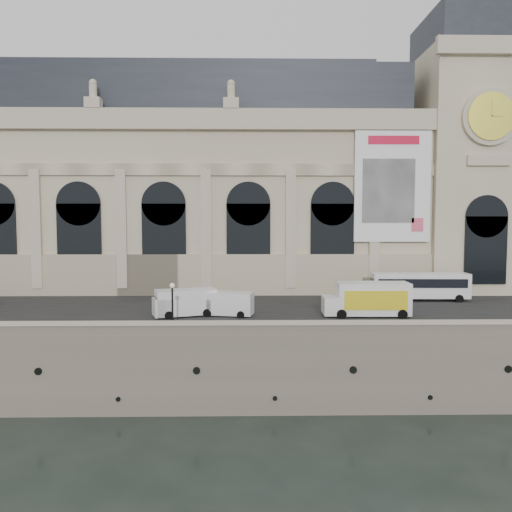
{
  "coord_description": "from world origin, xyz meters",
  "views": [
    {
      "loc": [
        5.92,
        -37.37,
        15.06
      ],
      "look_at": [
        6.9,
        22.0,
        10.78
      ],
      "focal_mm": 35.0,
      "sensor_mm": 36.0,
      "label": 1
    }
  ],
  "objects_px": {
    "bus_right": "(420,285)",
    "van_c": "(223,304)",
    "van_b": "(182,303)",
    "box_truck": "(368,299)",
    "lamp_right": "(173,308)"
  },
  "relations": [
    {
      "from": "bus_right",
      "to": "van_b",
      "type": "height_order",
      "value": "bus_right"
    },
    {
      "from": "van_c",
      "to": "box_truck",
      "type": "xyz_separation_m",
      "value": [
        13.61,
        -0.51,
        0.46
      ]
    },
    {
      "from": "van_c",
      "to": "box_truck",
      "type": "distance_m",
      "value": 13.63
    },
    {
      "from": "lamp_right",
      "to": "van_c",
      "type": "bearing_deg",
      "value": 61.78
    },
    {
      "from": "bus_right",
      "to": "van_b",
      "type": "relative_size",
      "value": 1.75
    },
    {
      "from": "bus_right",
      "to": "box_truck",
      "type": "height_order",
      "value": "box_truck"
    },
    {
      "from": "bus_right",
      "to": "van_c",
      "type": "relative_size",
      "value": 1.98
    },
    {
      "from": "bus_right",
      "to": "lamp_right",
      "type": "bearing_deg",
      "value": -148.87
    },
    {
      "from": "lamp_right",
      "to": "box_truck",
      "type": "bearing_deg",
      "value": 20.41
    },
    {
      "from": "box_truck",
      "to": "lamp_right",
      "type": "xyz_separation_m",
      "value": [
        -17.35,
        -6.46,
        0.38
      ]
    },
    {
      "from": "van_b",
      "to": "box_truck",
      "type": "bearing_deg",
      "value": -0.65
    },
    {
      "from": "bus_right",
      "to": "van_c",
      "type": "xyz_separation_m",
      "value": [
        -21.57,
        -8.32,
        -0.6
      ]
    },
    {
      "from": "bus_right",
      "to": "van_c",
      "type": "distance_m",
      "value": 23.13
    },
    {
      "from": "van_c",
      "to": "lamp_right",
      "type": "distance_m",
      "value": 7.94
    },
    {
      "from": "van_b",
      "to": "van_c",
      "type": "relative_size",
      "value": 1.14
    }
  ]
}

